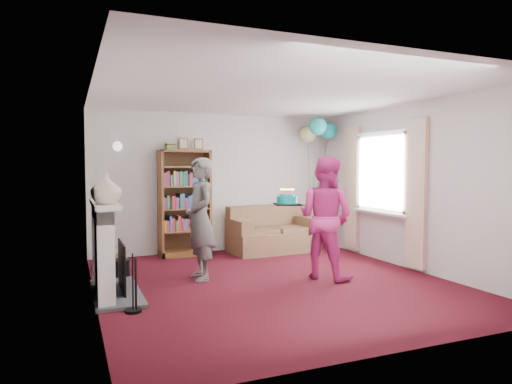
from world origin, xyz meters
name	(u,v)px	position (x,y,z in m)	size (l,w,h in m)	color
ground	(273,282)	(0.00, 0.00, 0.00)	(5.00, 5.00, 0.00)	#33070E
wall_back	(217,183)	(0.00, 2.51, 1.25)	(4.50, 0.02, 2.50)	silver
wall_left	(92,193)	(-2.26, 0.00, 1.25)	(0.02, 5.00, 2.50)	silver
wall_right	(410,186)	(2.26, 0.00, 1.25)	(0.02, 5.00, 2.50)	silver
ceiling	(274,93)	(0.00, 0.00, 2.50)	(4.50, 5.00, 0.01)	white
fireplace	(108,253)	(-2.09, 0.19, 0.51)	(0.55, 1.80, 1.12)	#3F3F42
window_bay	(381,188)	(2.21, 0.60, 1.20)	(0.14, 2.02, 2.20)	white
wall_sconce	(118,146)	(-1.75, 2.36, 1.88)	(0.16, 0.23, 0.16)	gold
bookcase	(184,204)	(-0.66, 2.30, 0.90)	(0.87, 0.42, 2.04)	#472B14
sofa	(272,234)	(0.91, 2.06, 0.31)	(1.56, 0.82, 0.82)	brown
wicker_basket	(115,260)	(-1.90, 1.50, 0.15)	(0.38, 0.38, 0.34)	#8C6241
person_striped	(200,219)	(-0.86, 0.53, 0.83)	(0.61, 0.40, 1.67)	black
person_magenta	(325,218)	(0.77, -0.04, 0.84)	(0.82, 0.64, 1.68)	#C72775
birthday_cake	(287,200)	(0.28, 0.16, 1.08)	(0.35, 0.35, 0.22)	black
balloons	(318,131)	(1.84, 2.02, 2.22)	(0.66, 0.70, 1.80)	#3F3F3F
mantel_vase	(106,189)	(-2.12, -0.15, 1.30)	(0.33, 0.33, 0.35)	beige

